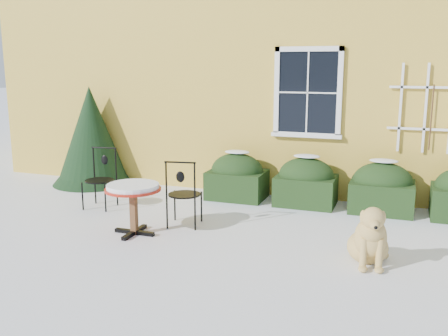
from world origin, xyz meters
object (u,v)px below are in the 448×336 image
at_px(patio_chair_far, 101,178).
at_px(evergreen_shrub, 92,145).
at_px(patio_chair_near, 184,193).
at_px(dog, 370,240).
at_px(bistro_table, 133,193).

bearing_deg(patio_chair_far, evergreen_shrub, 123.65).
bearing_deg(evergreen_shrub, patio_chair_near, -33.58).
xyz_separation_m(evergreen_shrub, dog, (5.83, -2.63, -0.49)).
height_order(evergreen_shrub, dog, evergreen_shrub).
xyz_separation_m(bistro_table, patio_chair_near, (0.53, 0.60, -0.11)).
bearing_deg(patio_chair_near, dog, 157.61).
xyz_separation_m(patio_chair_far, dog, (4.63, -1.11, -0.19)).
height_order(evergreen_shrub, patio_chair_near, evergreen_shrub).
height_order(bistro_table, patio_chair_near, patio_chair_near).
bearing_deg(dog, patio_chair_near, 155.85).
bearing_deg(dog, patio_chair_far, 154.93).
bearing_deg(patio_chair_far, patio_chair_near, -19.68).
bearing_deg(bistro_table, dog, -0.50).
relative_size(bistro_table, patio_chair_near, 0.78).
height_order(evergreen_shrub, bistro_table, evergreen_shrub).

